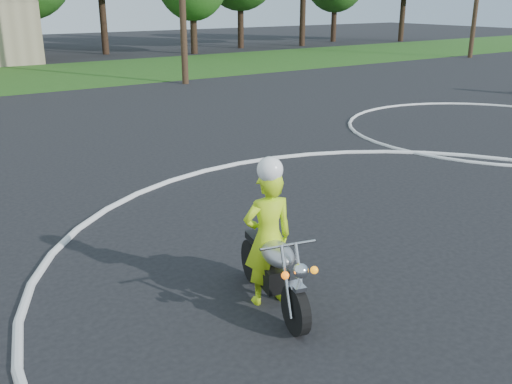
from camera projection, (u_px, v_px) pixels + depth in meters
grass_strip at (32, 77)px, 26.94m from camera, size 120.00×10.00×0.02m
course_markings at (474, 204)px, 10.45m from camera, size 19.05×19.05×0.12m
primary_motorcycle at (274, 270)px, 6.86m from camera, size 0.80×1.90×1.01m
rider_primary_grp at (268, 234)px, 6.83m from camera, size 0.70×0.54×1.88m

